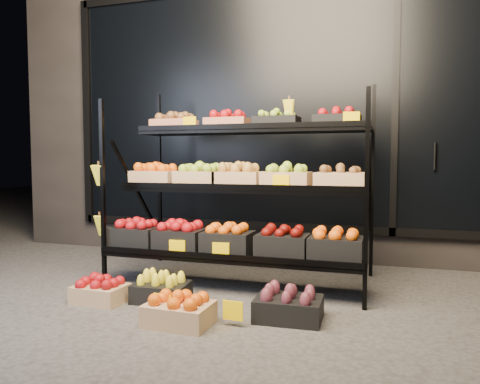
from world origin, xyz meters
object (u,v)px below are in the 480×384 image
(display_rack, at_px, (238,188))
(floor_crate_midleft, at_px, (161,288))
(floor_crate_left, at_px, (100,290))
(floor_crate_midright, at_px, (179,310))

(display_rack, distance_m, floor_crate_midleft, 1.03)
(floor_crate_left, relative_size, floor_crate_midright, 0.91)
(display_rack, height_order, floor_crate_left, display_rack)
(floor_crate_midright, bearing_deg, floor_crate_left, 162.73)
(floor_crate_midleft, distance_m, floor_crate_midright, 0.52)
(floor_crate_midleft, relative_size, floor_crate_midright, 1.01)
(display_rack, distance_m, floor_crate_midright, 1.28)
(display_rack, xyz_separation_m, floor_crate_midright, (-0.03, -1.07, -0.69))
(display_rack, height_order, floor_crate_midright, display_rack)
(floor_crate_midleft, bearing_deg, floor_crate_left, -163.72)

